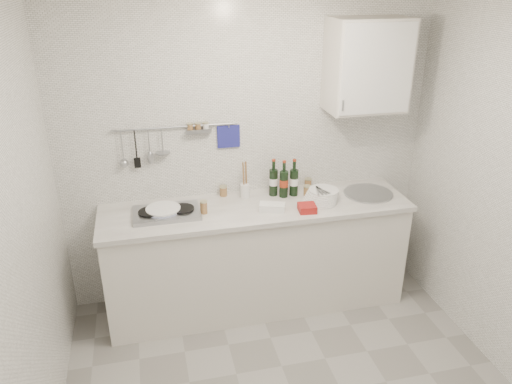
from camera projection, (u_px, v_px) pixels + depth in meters
back_wall at (248, 153)px, 4.06m from camera, size 3.00×0.02×2.50m
wall_left at (16, 269)px, 2.50m from camera, size 0.02×2.80×2.50m
counter at (257, 258)px, 4.13m from camera, size 2.44×0.64×0.96m
wall_rail at (173, 139)px, 3.83m from camera, size 0.98×0.09×0.34m
wall_cabinet at (368, 65)px, 3.80m from camera, size 0.60×0.38×0.70m
plate_stack_hob at (162, 211)px, 3.77m from camera, size 0.29×0.28×0.05m
plate_stack_sink at (322, 196)px, 3.97m from camera, size 0.30×0.28×0.10m
wine_bottles at (284, 178)px, 4.04m from camera, size 0.23×0.12×0.31m
butter_dish at (272, 207)px, 3.83m from camera, size 0.22×0.16×0.06m
strawberry_punnet at (307, 208)px, 3.82m from camera, size 0.14×0.14×0.05m
utensil_crock at (245, 189)px, 4.04m from camera, size 0.08×0.08×0.32m
jar_a at (223, 191)px, 4.08m from camera, size 0.06×0.06×0.09m
jar_b at (308, 183)px, 4.24m from camera, size 0.06×0.06×0.08m
jar_c at (307, 191)px, 4.08m from camera, size 0.06×0.06×0.09m
jar_d at (204, 207)px, 3.78m from camera, size 0.06×0.06×0.10m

